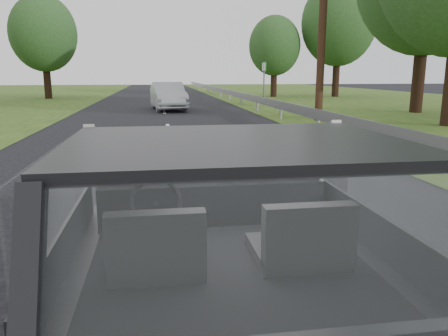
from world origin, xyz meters
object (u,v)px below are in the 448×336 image
object	(u,v)px
cat	(248,167)
highway_sign	(264,81)
other_car	(168,96)
subject_car	(223,246)

from	to	relation	value
cat	highway_sign	world-z (taller)	highway_sign
highway_sign	cat	bearing A→B (deg)	-104.76
other_car	subject_car	bearing A→B (deg)	-96.29
cat	other_car	world-z (taller)	other_car
subject_car	other_car	size ratio (longest dim) A/B	0.98
cat	highway_sign	distance (m)	27.25
other_car	highway_sign	world-z (taller)	highway_sign
subject_car	cat	bearing A→B (deg)	65.28
other_car	highway_sign	bearing A→B (deg)	43.10
other_car	cat	bearing A→B (deg)	-95.46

